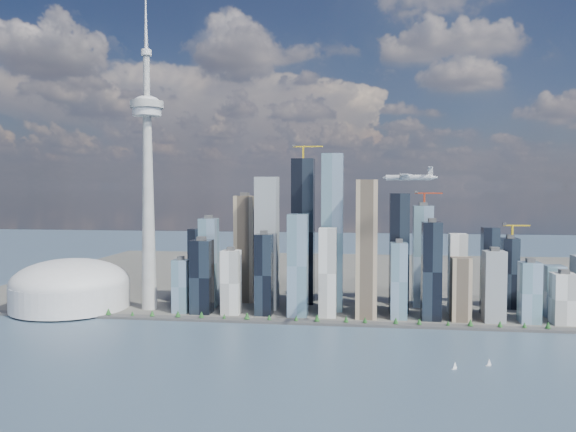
# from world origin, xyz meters

# --- Properties ---
(ground) EXTENTS (4000.00, 4000.00, 0.00)m
(ground) POSITION_xyz_m (0.00, 0.00, 0.00)
(ground) COLOR #394B63
(ground) RESTS_ON ground
(seawall) EXTENTS (1100.00, 22.00, 4.00)m
(seawall) POSITION_xyz_m (0.00, 250.00, 2.00)
(seawall) COLOR #383838
(seawall) RESTS_ON ground
(land) EXTENTS (1400.00, 900.00, 3.00)m
(land) POSITION_xyz_m (0.00, 700.00, 1.50)
(land) COLOR #4C4C47
(land) RESTS_ON ground
(shoreline_trees) EXTENTS (960.53, 7.20, 8.80)m
(shoreline_trees) POSITION_xyz_m (0.00, 250.00, 8.78)
(shoreline_trees) COLOR #3F2D1E
(shoreline_trees) RESTS_ON seawall
(skyscraper_cluster) EXTENTS (736.00, 142.00, 288.51)m
(skyscraper_cluster) POSITION_xyz_m (59.61, 336.81, 90.19)
(skyscraper_cluster) COLOR black
(skyscraper_cluster) RESTS_ON land
(needle_tower) EXTENTS (56.00, 56.00, 550.50)m
(needle_tower) POSITION_xyz_m (-300.00, 310.00, 235.84)
(needle_tower) COLOR gray
(needle_tower) RESTS_ON land
(dome_stadium) EXTENTS (200.00, 200.00, 86.00)m
(dome_stadium) POSITION_xyz_m (-440.00, 300.00, 39.44)
(dome_stadium) COLOR silver
(dome_stadium) RESTS_ON land
(airplane) EXTENTS (73.33, 65.23, 17.97)m
(airplane) POSITION_xyz_m (128.52, 153.12, 228.40)
(airplane) COLOR silver
(airplane) RESTS_ON ground
(sailboat_west) EXTENTS (6.99, 4.32, 10.00)m
(sailboat_west) POSITION_xyz_m (174.94, 53.32, 3.21)
(sailboat_west) COLOR silver
(sailboat_west) RESTS_ON ground
(sailboat_east) EXTENTS (7.16, 2.98, 9.89)m
(sailboat_east) POSITION_xyz_m (217.88, 71.74, 3.17)
(sailboat_east) COLOR silver
(sailboat_east) RESTS_ON ground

